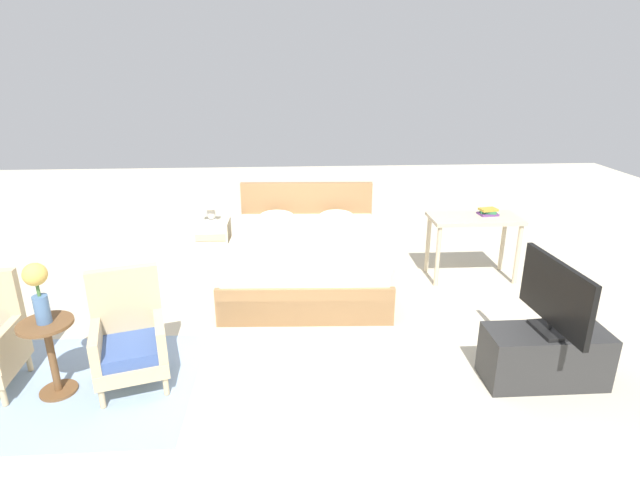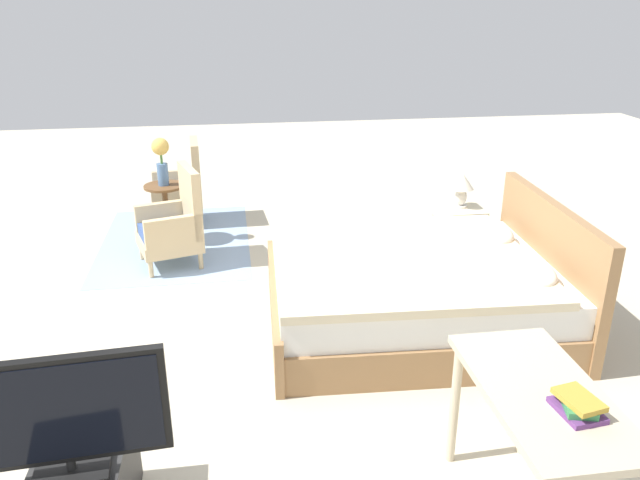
# 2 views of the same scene
# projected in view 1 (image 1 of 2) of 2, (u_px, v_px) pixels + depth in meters

# --- Properties ---
(ground_plane) EXTENTS (16.00, 16.00, 0.00)m
(ground_plane) POSITION_uv_depth(u_px,v_px,m) (287.00, 322.00, 5.01)
(ground_plane) COLOR beige
(floor_rug) EXTENTS (2.10, 1.50, 0.01)m
(floor_rug) POSITION_uv_depth(u_px,v_px,m) (63.00, 387.00, 4.00)
(floor_rug) COLOR #8EA8C6
(floor_rug) RESTS_ON ground_plane
(bed) EXTENTS (1.85, 2.25, 0.96)m
(bed) POSITION_uv_depth(u_px,v_px,m) (306.00, 257.00, 5.89)
(bed) COLOR #997047
(bed) RESTS_ON ground_plane
(armchair_by_window_right) EXTENTS (0.67, 0.67, 0.92)m
(armchair_by_window_right) POSITION_uv_depth(u_px,v_px,m) (130.00, 339.00, 3.96)
(armchair_by_window_right) COLOR #CCB284
(armchair_by_window_right) RESTS_ON floor_rug
(side_table) EXTENTS (0.40, 0.40, 0.62)m
(side_table) POSITION_uv_depth(u_px,v_px,m) (50.00, 349.00, 3.81)
(side_table) COLOR brown
(side_table) RESTS_ON ground_plane
(flower_vase) EXTENTS (0.17, 0.17, 0.48)m
(flower_vase) POSITION_uv_depth(u_px,v_px,m) (37.00, 287.00, 3.64)
(flower_vase) COLOR #4C709E
(flower_vase) RESTS_ON side_table
(nightstand) EXTENTS (0.44, 0.41, 0.53)m
(nightstand) POSITION_uv_depth(u_px,v_px,m) (213.00, 240.00, 6.53)
(nightstand) COLOR beige
(nightstand) RESTS_ON ground_plane
(table_lamp) EXTENTS (0.22, 0.22, 0.33)m
(table_lamp) POSITION_uv_depth(u_px,v_px,m) (210.00, 205.00, 6.37)
(table_lamp) COLOR silver
(table_lamp) RESTS_ON nightstand
(tv_stand) EXTENTS (0.96, 0.40, 0.45)m
(tv_stand) POSITION_uv_depth(u_px,v_px,m) (544.00, 356.00, 4.01)
(tv_stand) COLOR #2D2D2D
(tv_stand) RESTS_ON ground_plane
(tv_flatscreen) EXTENTS (0.22, 0.88, 0.59)m
(tv_flatscreen) POSITION_uv_depth(u_px,v_px,m) (555.00, 296.00, 3.83)
(tv_flatscreen) COLOR black
(tv_flatscreen) RESTS_ON tv_stand
(vanity_desk) EXTENTS (1.04, 0.52, 0.77)m
(vanity_desk) POSITION_uv_depth(u_px,v_px,m) (474.00, 226.00, 5.84)
(vanity_desk) COLOR beige
(vanity_desk) RESTS_ON ground_plane
(book_stack) EXTENTS (0.23, 0.18, 0.08)m
(book_stack) POSITION_uv_depth(u_px,v_px,m) (488.00, 212.00, 5.86)
(book_stack) COLOR #66387A
(book_stack) RESTS_ON vanity_desk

